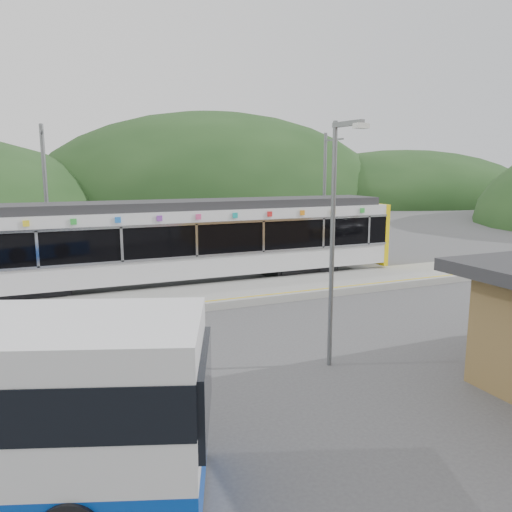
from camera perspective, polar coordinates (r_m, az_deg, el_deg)
name	(u,v)px	position (r m, az deg, el deg)	size (l,w,h in m)	color
ground	(276,318)	(17.44, 2.26, -7.10)	(120.00, 120.00, 0.00)	#4C4C4F
hills	(343,274)	(24.87, 9.93, -2.07)	(146.00, 149.00, 26.00)	#1E3D19
platform	(241,293)	(20.32, -1.75, -4.19)	(26.00, 3.20, 0.30)	#9E9E99
yellow_line	(253,296)	(19.11, -0.32, -4.62)	(26.00, 0.10, 0.01)	yellow
train	(176,240)	(21.90, -9.11, 1.82)	(20.44, 3.01, 3.74)	black
catenary_mast_west	(47,203)	(23.65, -22.81, 5.63)	(0.18, 1.80, 7.00)	slate
catenary_mast_east	(325,196)	(27.58, 7.85, 6.81)	(0.18, 1.80, 7.00)	slate
lamp_post	(335,225)	(12.60, 9.07, 3.54)	(0.37, 1.11, 6.26)	slate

